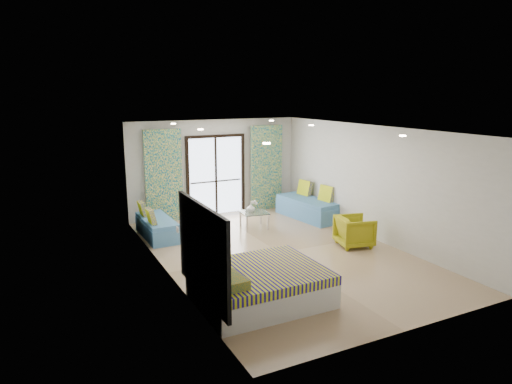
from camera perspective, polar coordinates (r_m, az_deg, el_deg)
name	(u,v)px	position (r m, az deg, el deg)	size (l,w,h in m)	color
floor	(280,253)	(10.09, 2.98, -7.61)	(5.00, 7.50, 0.01)	#9C7E5D
ceiling	(281,129)	(9.51, 3.16, 7.87)	(5.00, 7.50, 0.01)	silver
wall_back	(215,167)	(13.04, -5.11, 3.09)	(5.00, 0.01, 2.70)	silver
wall_front	(412,244)	(6.83, 18.91, -6.19)	(5.00, 0.01, 2.70)	silver
wall_left	(165,206)	(8.77, -11.28, -1.68)	(0.01, 7.50, 2.70)	silver
wall_right	(372,183)	(11.14, 14.33, 1.15)	(0.01, 7.50, 2.70)	silver
balcony_door	(216,171)	(13.03, -5.05, 2.67)	(1.76, 0.08, 2.28)	black
balcony_rail	(216,181)	(13.09, -5.04, 1.35)	(1.52, 0.03, 0.04)	#595451
curtain_left	(164,176)	(12.41, -11.46, 1.95)	(1.00, 0.10, 2.50)	silver
curtain_right	(266,168)	(13.53, 1.30, 3.05)	(1.00, 0.10, 2.50)	silver
downlight_a	(267,143)	(7.09, 1.33, 6.10)	(0.12, 0.12, 0.02)	#FFE0B2
downlight_b	(403,136)	(8.76, 17.86, 6.71)	(0.12, 0.12, 0.02)	#FFE0B2
downlight_c	(200,129)	(9.83, -6.95, 7.77)	(0.12, 0.12, 0.02)	#FFE0B2
downlight_d	(311,125)	(11.09, 6.93, 8.29)	(0.12, 0.12, 0.02)	#FFE0B2
downlight_e	(173,124)	(11.73, -10.30, 8.40)	(0.12, 0.12, 0.02)	#FFE0B2
downlight_f	(271,121)	(12.80, 1.94, 8.91)	(0.12, 0.12, 0.02)	#FFE0B2
headboard	(202,251)	(7.13, -6.74, -7.33)	(0.06, 2.10, 1.50)	black
switch_plate	(178,230)	(8.26, -9.78, -4.66)	(0.02, 0.10, 0.10)	silver
bed	(259,284)	(7.77, 0.36, -11.49)	(2.08, 1.70, 0.72)	silver
daybed_left	(156,227)	(11.33, -12.34, -4.24)	(0.69, 1.70, 0.83)	teal
daybed_right	(308,207)	(12.80, 6.53, -1.91)	(1.00, 2.05, 0.97)	teal
coffee_table	(254,214)	(11.74, -0.23, -2.73)	(0.74, 0.74, 0.75)	silver
vase	(251,208)	(11.71, -0.66, -2.00)	(0.21, 0.22, 0.21)	white
armchair	(355,230)	(10.64, 12.22, -4.65)	(0.74, 0.69, 0.76)	#A6A115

